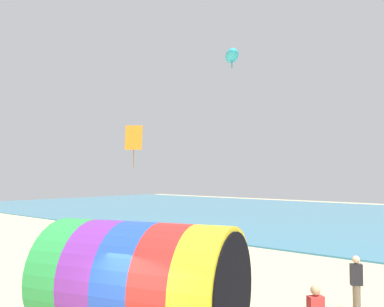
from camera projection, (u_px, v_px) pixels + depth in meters
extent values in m
cylinder|color=green|center=(78.00, 275.00, 11.82)|extent=(1.92, 3.26, 3.10)
cylinder|color=purple|center=(108.00, 279.00, 11.42)|extent=(1.92, 3.26, 3.10)
cylinder|color=blue|center=(141.00, 282.00, 11.03)|extent=(1.92, 3.26, 3.10)
cylinder|color=red|center=(176.00, 286.00, 10.63)|extent=(1.92, 3.26, 3.10)
cylinder|color=yellow|center=(213.00, 291.00, 10.24)|extent=(1.92, 3.26, 3.10)
cylinder|color=black|center=(234.00, 293.00, 10.03)|extent=(0.95, 2.73, 2.85)
sphere|color=tan|center=(315.00, 290.00, 9.91)|extent=(0.24, 0.24, 0.24)
ellipsoid|color=#2DB2C6|center=(232.00, 56.00, 16.79)|extent=(1.38, 1.47, 0.54)
cube|color=#1B6B77|center=(232.00, 63.00, 16.77)|extent=(0.15, 0.17, 0.37)
cube|color=orange|center=(134.00, 138.00, 23.42)|extent=(0.88, 0.78, 1.35)
cylinder|color=#8F4F12|center=(134.00, 155.00, 23.37)|extent=(0.03, 0.03, 1.37)
cylinder|color=#383D56|center=(95.00, 249.00, 22.19)|extent=(0.24, 0.24, 0.88)
cube|color=#2D4CA5|center=(96.00, 234.00, 22.23)|extent=(0.42, 0.38, 0.66)
sphere|color=#9E7051|center=(96.00, 225.00, 22.25)|extent=(0.24, 0.24, 0.24)
cylinder|color=#726651|center=(357.00, 299.00, 13.32)|extent=(0.24, 0.24, 0.88)
cube|color=#232328|center=(356.00, 275.00, 13.35)|extent=(0.42, 0.38, 0.66)
sphere|color=beige|center=(356.00, 259.00, 13.37)|extent=(0.24, 0.24, 0.24)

